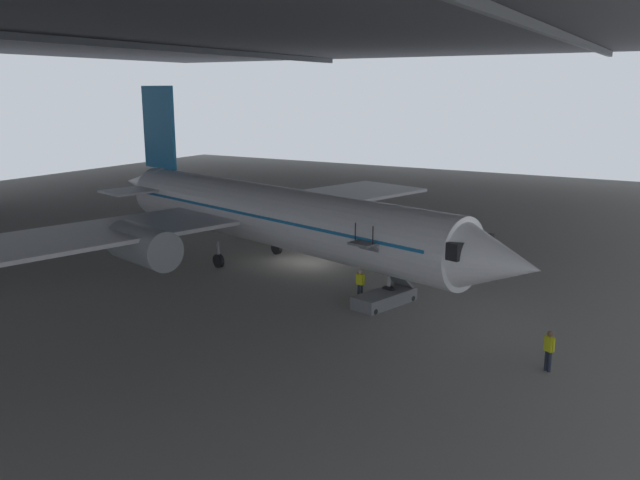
% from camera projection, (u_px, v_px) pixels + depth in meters
% --- Properties ---
extents(ground_plane, '(110.00, 110.00, 0.00)m').
position_uv_depth(ground_plane, '(306.00, 263.00, 43.93)').
color(ground_plane, gray).
extents(hangar_structure, '(121.00, 99.00, 17.49)m').
position_uv_depth(hangar_structure, '(140.00, 13.00, 46.78)').
color(hangar_structure, '#4C4F54').
rests_on(hangar_structure, ground_plane).
extents(airplane_main, '(36.45, 36.97, 11.71)m').
position_uv_depth(airplane_main, '(268.00, 215.00, 42.17)').
color(airplane_main, white).
rests_on(airplane_main, ground_plane).
extents(boarding_stairs, '(4.47, 2.48, 4.71)m').
position_uv_depth(boarding_stairs, '(384.00, 292.00, 35.15)').
color(boarding_stairs, slate).
rests_on(boarding_stairs, ground_plane).
extents(crew_worker_near_nose, '(0.38, 0.48, 1.77)m').
position_uv_depth(crew_worker_near_nose, '(549.00, 348.00, 26.77)').
color(crew_worker_near_nose, '#232838').
rests_on(crew_worker_near_nose, ground_plane).
extents(crew_worker_by_stairs, '(0.23, 0.55, 1.69)m').
position_uv_depth(crew_worker_by_stairs, '(360.00, 283.00, 36.04)').
color(crew_worker_by_stairs, '#232838').
rests_on(crew_worker_by_stairs, ground_plane).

